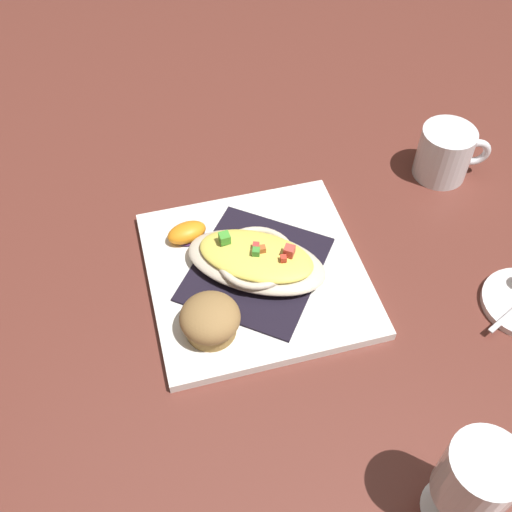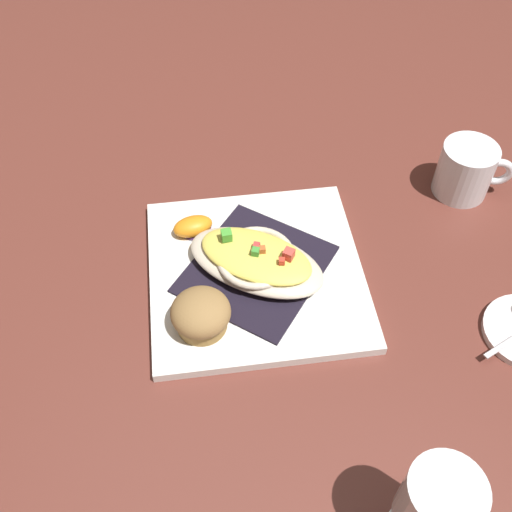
# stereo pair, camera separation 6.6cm
# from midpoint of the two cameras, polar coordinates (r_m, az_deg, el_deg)

# --- Properties ---
(ground_plane) EXTENTS (2.60, 2.60, 0.00)m
(ground_plane) POSITION_cam_midpoint_polar(r_m,az_deg,el_deg) (0.85, 2.20, -2.02)
(ground_plane) COLOR brown
(square_plate) EXTENTS (0.36, 0.36, 0.01)m
(square_plate) POSITION_cam_midpoint_polar(r_m,az_deg,el_deg) (0.85, 2.22, -1.71)
(square_plate) COLOR white
(square_plate) RESTS_ON ground_plane
(folded_napkin) EXTENTS (0.24, 0.23, 0.00)m
(folded_napkin) POSITION_cam_midpoint_polar(r_m,az_deg,el_deg) (0.84, 2.24, -1.32)
(folded_napkin) COLOR black
(folded_napkin) RESTS_ON square_plate
(gratin_dish) EXTENTS (0.16, 0.22, 0.05)m
(gratin_dish) POSITION_cam_midpoint_polar(r_m,az_deg,el_deg) (0.82, 2.28, -0.43)
(gratin_dish) COLOR beige
(gratin_dish) RESTS_ON folded_napkin
(muffin) EXTENTS (0.08, 0.08, 0.05)m
(muffin) POSITION_cam_midpoint_polar(r_m,az_deg,el_deg) (0.77, -2.77, -5.62)
(muffin) COLOR olive
(muffin) RESTS_ON square_plate
(orange_garnish) EXTENTS (0.06, 0.07, 0.03)m
(orange_garnish) POSITION_cam_midpoint_polar(r_m,az_deg,el_deg) (0.88, -3.77, 2.68)
(orange_garnish) COLOR #452757
(orange_garnish) RESTS_ON square_plate
(coffee_mug) EXTENTS (0.08, 0.12, 0.09)m
(coffee_mug) POSITION_cam_midpoint_polar(r_m,az_deg,el_deg) (1.01, 20.90, 7.29)
(coffee_mug) COLOR white
(coffee_mug) RESTS_ON ground_plane
(stemmed_glass) EXTENTS (0.07, 0.07, 0.14)m
(stemmed_glass) POSITION_cam_midpoint_polar(r_m,az_deg,el_deg) (0.65, 19.67, -21.46)
(stemmed_glass) COLOR white
(stemmed_glass) RESTS_ON ground_plane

